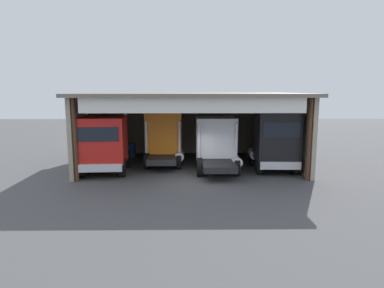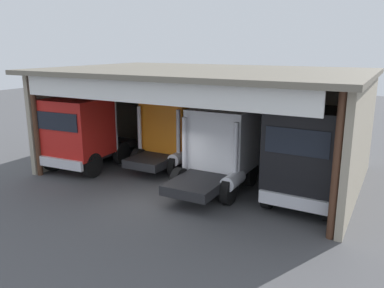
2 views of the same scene
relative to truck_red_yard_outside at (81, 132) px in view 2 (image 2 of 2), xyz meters
name	(u,v)px [view 2 (image 2 of 2)]	position (x,y,z in m)	size (l,w,h in m)	color
ground_plane	(154,201)	(5.22, -1.73, -1.81)	(80.00, 80.00, 0.00)	#4C4C4F
workshop_shed	(213,99)	(5.22, 3.27, 1.50)	(13.77, 9.26, 4.74)	#9E937F
truck_red_yard_outside	(81,132)	(0.00, 0.00, 0.00)	(2.91, 4.81, 3.75)	red
truck_orange_center_bay	(172,127)	(3.40, 2.61, 0.11)	(2.51, 4.39, 3.64)	orange
truck_white_left_bay	(221,147)	(6.73, 0.94, -0.09)	(2.60, 4.82, 3.27)	white
truck_black_center_right_bay	(306,156)	(10.23, 0.51, 0.08)	(2.63, 5.08, 3.66)	black
oil_drum	(295,153)	(8.52, 6.07, -1.35)	(0.58, 0.58, 0.92)	#197233
tool_cart	(152,140)	(0.61, 4.91, -1.31)	(0.90, 0.60, 1.00)	#1E59A5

